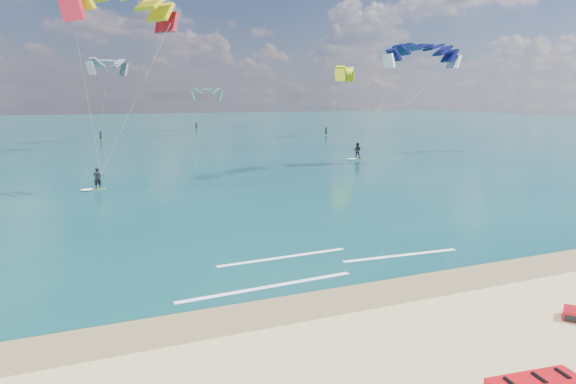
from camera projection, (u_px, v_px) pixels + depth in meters
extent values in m
plane|color=tan|center=(170.00, 167.00, 51.91)|extent=(320.00, 320.00, 0.00)
cube|color=brown|center=(354.00, 297.00, 18.40)|extent=(320.00, 2.40, 0.01)
cube|color=#0B383E|center=(116.00, 129.00, 109.87)|extent=(320.00, 200.00, 0.04)
cube|color=#A1D118|center=(98.00, 189.00, 39.43)|extent=(1.29, 0.63, 0.05)
imported|color=black|center=(97.00, 178.00, 39.27)|extent=(0.67, 0.52, 1.64)
cylinder|color=black|center=(101.00, 175.00, 39.09)|extent=(0.50, 0.14, 0.04)
cube|color=#98BF1C|center=(357.00, 159.00, 58.42)|extent=(1.43, 0.49, 0.06)
imported|color=black|center=(357.00, 150.00, 58.25)|extent=(1.11, 1.08, 1.80)
cylinder|color=black|center=(361.00, 148.00, 58.03)|extent=(0.58, 0.06, 0.04)
cube|color=white|center=(401.00, 255.00, 23.05)|extent=(5.69, 0.65, 0.01)
cube|color=white|center=(268.00, 287.00, 19.24)|extent=(7.08, 0.62, 0.01)
cube|color=white|center=(283.00, 257.00, 22.77)|extent=(6.16, 0.46, 0.01)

